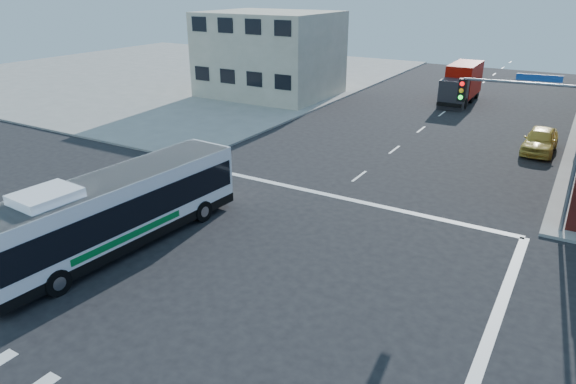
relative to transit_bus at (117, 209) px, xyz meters
The scene contains 7 objects.
ground 5.68m from the transit_bus, ahead, with size 120.00×120.00×0.00m, color black.
sidewalk_nw 45.99m from the transit_bus, 130.08° to the left, with size 50.00×50.00×0.15m, color gray.
building_west 32.39m from the transit_bus, 111.06° to the left, with size 12.06×10.06×8.00m.
signal_mast_ne 18.36m from the transit_bus, 36.66° to the left, with size 7.91×1.13×8.07m.
transit_bus is the anchor object (origin of this frame).
box_truck 36.95m from the transit_bus, 81.35° to the left, with size 2.41×7.87×3.53m.
parked_car 27.44m from the transit_bus, 59.56° to the left, with size 1.95×4.85×1.65m, color gold.
Camera 1 is at (10.80, -13.42, 10.57)m, focal length 32.00 mm.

